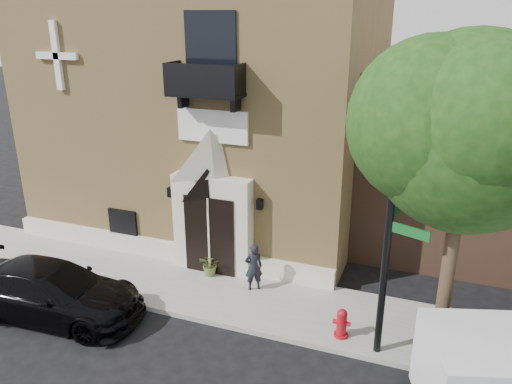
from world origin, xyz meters
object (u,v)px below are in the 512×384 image
at_px(street_sign, 390,229).
at_px(fire_hydrant, 342,323).
at_px(dumpster, 457,341).
at_px(black_sedan, 52,291).
at_px(pedestrian_near, 254,267).

relative_size(street_sign, fire_hydrant, 8.14).
xyz_separation_m(fire_hydrant, dumpster, (2.78, -0.01, 0.18)).
height_order(black_sedan, pedestrian_near, pedestrian_near).
bearing_deg(street_sign, pedestrian_near, 177.50).
bearing_deg(pedestrian_near, fire_hydrant, 122.36).
relative_size(street_sign, pedestrian_near, 4.42).
relative_size(black_sedan, pedestrian_near, 3.55).
distance_m(fire_hydrant, dumpster, 2.78).
distance_m(street_sign, pedestrian_near, 5.02).
xyz_separation_m(street_sign, pedestrian_near, (-3.97, 1.67, -2.58)).
relative_size(dumpster, pedestrian_near, 1.32).
height_order(dumpster, pedestrian_near, pedestrian_near).
relative_size(black_sedan, street_sign, 0.80).
distance_m(dumpster, pedestrian_near, 5.93).
bearing_deg(fire_hydrant, black_sedan, -168.15).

